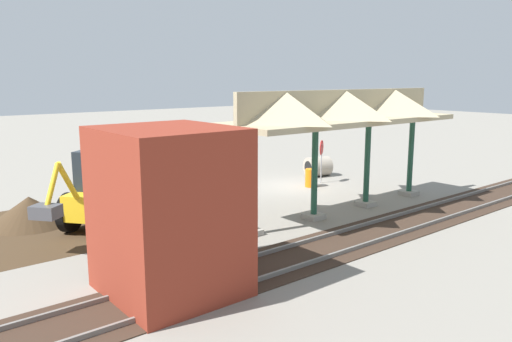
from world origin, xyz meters
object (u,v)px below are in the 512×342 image
object	(u,v)px
backhoe	(99,192)
concrete_pipe	(318,166)
stop_sign	(321,152)
brick_utility_building	(169,211)
traffic_barrel	(311,178)

from	to	relation	value
backhoe	concrete_pipe	bearing A→B (deg)	-173.08
stop_sign	concrete_pipe	size ratio (longest dim) A/B	1.49
stop_sign	concrete_pipe	world-z (taller)	stop_sign
stop_sign	concrete_pipe	bearing A→B (deg)	-131.17
brick_utility_building	traffic_barrel	size ratio (longest dim) A/B	4.64
traffic_barrel	stop_sign	bearing A→B (deg)	-163.01
backhoe	traffic_barrel	xyz separation A→B (m)	(-10.73, 0.12, -0.82)
backhoe	traffic_barrel	bearing A→B (deg)	179.36
concrete_pipe	brick_utility_building	distance (m)	16.11
concrete_pipe	stop_sign	bearing A→B (deg)	48.83
stop_sign	traffic_barrel	bearing A→B (deg)	16.99
stop_sign	concrete_pipe	xyz separation A→B (m)	(-1.20, -1.37, -1.06)
stop_sign	brick_utility_building	distance (m)	14.33
brick_utility_building	traffic_barrel	world-z (taller)	brick_utility_building
stop_sign	traffic_barrel	size ratio (longest dim) A/B	2.47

